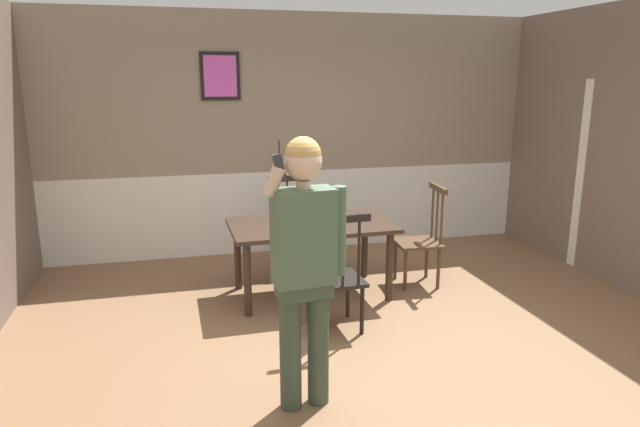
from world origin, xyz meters
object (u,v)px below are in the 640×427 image
object	(u,v)px
chair_near_window	(292,227)
person_figure	(305,256)
dining_table	(311,232)
chair_by_doorway	(336,276)
chair_at_table_head	(421,239)

from	to	relation	value
chair_near_window	person_figure	distance (m)	2.83
dining_table	chair_near_window	size ratio (longest dim) A/B	1.53
dining_table	person_figure	size ratio (longest dim) A/B	0.89
dining_table	chair_near_window	xyz separation A→B (m)	(-0.02, 0.84, -0.16)
chair_by_doorway	dining_table	bearing A→B (deg)	89.02
chair_near_window	person_figure	world-z (taller)	person_figure
chair_at_table_head	person_figure	xyz separation A→B (m)	(-1.66, -1.91, 0.55)
chair_at_table_head	chair_near_window	bearing A→B (deg)	60.24
chair_by_doorway	person_figure	world-z (taller)	person_figure
chair_near_window	chair_by_doorway	distance (m)	1.69
dining_table	chair_at_table_head	distance (m)	1.18
dining_table	chair_by_doorway	xyz separation A→B (m)	(0.02, -0.85, -0.16)
dining_table	person_figure	bearing A→B (deg)	-104.55
chair_near_window	person_figure	xyz separation A→B (m)	(-0.47, -2.73, 0.55)
dining_table	chair_near_window	distance (m)	0.86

